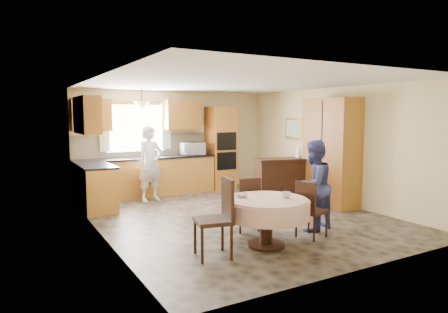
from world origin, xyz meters
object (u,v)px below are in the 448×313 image
object	(u,v)px
person_dining	(314,185)
chair_back	(247,202)
dining_table	(266,209)
person_sink	(150,164)
chair_left	(219,213)
cupboard	(332,152)
oven_tower	(221,148)
chair_right	(309,207)
sideboard	(283,181)

from	to	relation	value
person_dining	chair_back	bearing A→B (deg)	-38.16
dining_table	person_sink	bearing A→B (deg)	96.62
chair_left	chair_back	xyz separation A→B (m)	(0.97, 0.79, -0.10)
cupboard	chair_left	size ratio (longest dim) A/B	2.11
oven_tower	person_dining	bearing A→B (deg)	-97.05
chair_right	oven_tower	bearing A→B (deg)	-24.75
person_sink	dining_table	bearing A→B (deg)	-99.06
cupboard	chair_back	size ratio (longest dim) A/B	2.52
oven_tower	cupboard	xyz separation A→B (m)	(1.07, -2.88, 0.07)
oven_tower	chair_left	xyz separation A→B (m)	(-2.47, -4.40, -0.47)
oven_tower	person_dining	world-z (taller)	oven_tower
cupboard	chair_right	xyz separation A→B (m)	(-1.95, -1.52, -0.64)
sideboard	chair_left	size ratio (longest dim) A/B	1.18
oven_tower	cupboard	size ratio (longest dim) A/B	0.94
chair_back	person_sink	xyz separation A→B (m)	(-0.61, 3.03, 0.34)
chair_back	chair_right	bearing A→B (deg)	136.63
dining_table	person_sink	distance (m)	3.83
chair_left	chair_right	size ratio (longest dim) A/B	1.19
oven_tower	person_sink	size ratio (longest dim) A/B	1.27
sideboard	chair_right	size ratio (longest dim) A/B	1.41
oven_tower	sideboard	world-z (taller)	oven_tower
person_sink	person_dining	world-z (taller)	person_sink
oven_tower	sideboard	size ratio (longest dim) A/B	1.67
chair_left	person_sink	world-z (taller)	person_sink
sideboard	chair_right	bearing A→B (deg)	-106.96
chair_left	dining_table	bearing A→B (deg)	103.74
oven_tower	cupboard	world-z (taller)	cupboard
cupboard	dining_table	xyz separation A→B (m)	(-2.74, -1.50, -0.58)
chair_left	chair_right	bearing A→B (deg)	102.14
chair_back	person_sink	size ratio (longest dim) A/B	0.54
chair_left	chair_right	xyz separation A→B (m)	(1.59, 0.01, -0.10)
person_dining	oven_tower	bearing A→B (deg)	-109.97
dining_table	sideboard	bearing A→B (deg)	47.85
chair_back	oven_tower	bearing A→B (deg)	-104.55
oven_tower	person_sink	distance (m)	2.20
cupboard	person_sink	size ratio (longest dim) A/B	1.36
sideboard	chair_left	bearing A→B (deg)	-129.12
sideboard	person_dining	size ratio (longest dim) A/B	0.84
chair_right	person_sink	bearing A→B (deg)	4.42
oven_tower	chair_right	xyz separation A→B (m)	(-0.88, -4.39, -0.56)
cupboard	chair_back	bearing A→B (deg)	-164.12
oven_tower	dining_table	world-z (taller)	oven_tower
dining_table	person_dining	size ratio (longest dim) A/B	0.83
oven_tower	chair_back	distance (m)	3.95
chair_left	person_sink	xyz separation A→B (m)	(0.36, 3.82, 0.24)
chair_left	person_sink	bearing A→B (deg)	-173.51
chair_right	person_dining	xyz separation A→B (m)	(0.37, 0.32, 0.26)
cupboard	dining_table	size ratio (longest dim) A/B	1.81
person_dining	sideboard	bearing A→B (deg)	-127.42
chair_left	oven_tower	bearing A→B (deg)	162.59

